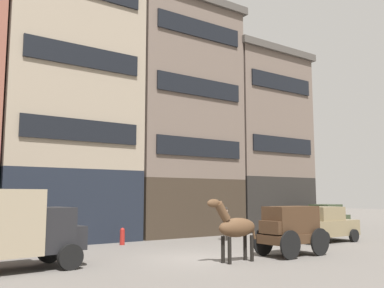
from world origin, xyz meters
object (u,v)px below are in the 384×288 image
at_px(sedan_light, 325,224).
at_px(draft_horse, 235,227).
at_px(fire_hydrant_curbside, 122,236).
at_px(pedestrian_officer, 226,222).
at_px(sedan_dark, 325,218).
at_px(cargo_wagon, 290,227).
at_px(delivery_truck_near, 10,227).

bearing_deg(sedan_light, draft_horse, -163.76).
bearing_deg(fire_hydrant_curbside, pedestrian_officer, -14.08).
height_order(draft_horse, sedan_dark, draft_horse).
height_order(draft_horse, pedestrian_officer, draft_horse).
relative_size(cargo_wagon, sedan_light, 0.79).
bearing_deg(draft_horse, fire_hydrant_curbside, 98.11).
relative_size(draft_horse, fire_hydrant_curbside, 2.83).
xyz_separation_m(cargo_wagon, sedan_dark, (10.05, 6.06, -0.23)).
height_order(cargo_wagon, sedan_dark, cargo_wagon).
relative_size(cargo_wagon, pedestrian_officer, 1.64).
distance_m(cargo_wagon, sedan_light, 5.84).
relative_size(delivery_truck_near, fire_hydrant_curbside, 5.37).
height_order(delivery_truck_near, pedestrian_officer, delivery_truck_near).
distance_m(pedestrian_officer, fire_hydrant_curbside, 5.67).
xyz_separation_m(sedan_light, pedestrian_officer, (-3.83, 3.52, 0.07)).
height_order(delivery_truck_near, fire_hydrant_curbside, delivery_truck_near).
bearing_deg(delivery_truck_near, fire_hydrant_curbside, 36.64).
relative_size(delivery_truck_near, sedan_dark, 1.16).
bearing_deg(pedestrian_officer, cargo_wagon, -104.06).
height_order(cargo_wagon, fire_hydrant_curbside, cargo_wagon).
bearing_deg(sedan_dark, cargo_wagon, -148.90).
distance_m(delivery_truck_near, sedan_dark, 20.50).
height_order(cargo_wagon, delivery_truck_near, delivery_truck_near).
height_order(draft_horse, fire_hydrant_curbside, draft_horse).
bearing_deg(delivery_truck_near, draft_horse, -20.56).
bearing_deg(cargo_wagon, sedan_light, 24.36).
distance_m(sedan_dark, fire_hydrant_curbside, 14.11).
bearing_deg(fire_hydrant_curbside, delivery_truck_near, -143.36).
bearing_deg(cargo_wagon, delivery_truck_near, 165.09).
distance_m(cargo_wagon, delivery_truck_near, 10.53).
bearing_deg(pedestrian_officer, fire_hydrant_curbside, 165.92).
bearing_deg(pedestrian_officer, draft_horse, -126.79).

